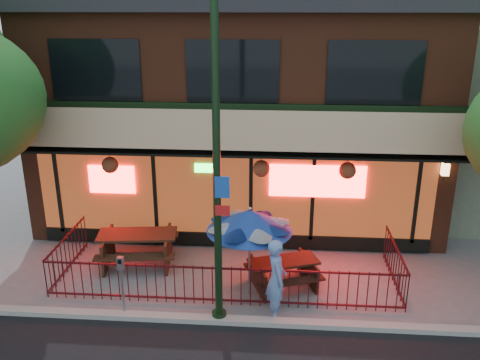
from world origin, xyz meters
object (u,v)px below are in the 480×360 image
object	(u,v)px
street_light	(217,187)
pedestrian	(276,279)
picnic_table_left	(138,244)
picnic_table_right	(283,269)
parking_meter_near	(122,276)
patio_umbrella	(249,220)

from	to	relation	value
street_light	pedestrian	bearing A→B (deg)	11.13
street_light	picnic_table_left	size ratio (longest dim) A/B	3.13
picnic_table_left	pedestrian	bearing A→B (deg)	-30.36
picnic_table_left	picnic_table_right	xyz separation A→B (m)	(3.89, -0.90, -0.11)
street_light	parking_meter_near	xyz separation A→B (m)	(-2.15, 0.00, -2.15)
picnic_table_right	pedestrian	distance (m)	1.37
patio_umbrella	parking_meter_near	distance (m)	3.11
patio_umbrella	parking_meter_near	xyz separation A→B (m)	(-2.74, -1.10, -0.95)
picnic_table_left	parking_meter_near	xyz separation A→B (m)	(0.32, -2.42, 0.42)
picnic_table_left	patio_umbrella	world-z (taller)	patio_umbrella
patio_umbrella	pedestrian	size ratio (longest dim) A/B	1.21
picnic_table_right	parking_meter_near	xyz separation A→B (m)	(-3.56, -1.51, 0.52)
pedestrian	parking_meter_near	world-z (taller)	pedestrian
street_light	picnic_table_left	world-z (taller)	street_light
picnic_table_left	pedestrian	distance (m)	4.32
parking_meter_near	patio_umbrella	bearing A→B (deg)	21.85
picnic_table_left	pedestrian	size ratio (longest dim) A/B	1.19
picnic_table_right	patio_umbrella	distance (m)	1.73
picnic_table_left	parking_meter_near	world-z (taller)	parking_meter_near
street_light	parking_meter_near	distance (m)	3.04
parking_meter_near	pedestrian	bearing A→B (deg)	4.09
street_light	patio_umbrella	world-z (taller)	street_light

